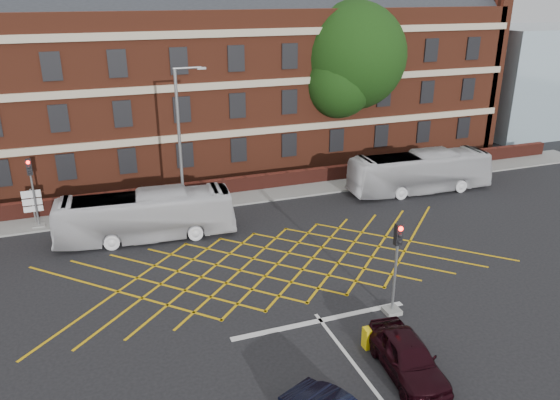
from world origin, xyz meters
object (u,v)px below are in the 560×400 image
object	(u,v)px
car_maroon	(407,356)
utility_cabinet	(369,338)
deciduous_tree	(352,64)
bus_right	(420,172)
street_lamp	(183,172)
traffic_light_far	(35,200)
direction_signs	(32,202)
traffic_light_near	(395,278)
bus_left	(146,216)

from	to	relation	value
car_maroon	utility_cabinet	world-z (taller)	car_maroon
deciduous_tree	bus_right	bearing A→B (deg)	-80.30
car_maroon	bus_right	bearing A→B (deg)	61.35
street_lamp	bus_right	bearing A→B (deg)	-0.78
bus_right	street_lamp	distance (m)	16.53
car_maroon	deciduous_tree	distance (m)	27.71
traffic_light_far	street_lamp	world-z (taller)	street_lamp
direction_signs	car_maroon	bearing A→B (deg)	-55.45
bus_right	car_maroon	size ratio (longest dim) A/B	2.36
car_maroon	utility_cabinet	xyz separation A→B (m)	(-0.55, 1.87, -0.30)
street_lamp	traffic_light_near	bearing A→B (deg)	-63.28
bus_right	street_lamp	bearing A→B (deg)	92.09
car_maroon	traffic_light_far	size ratio (longest dim) A/B	1.01
car_maroon	direction_signs	size ratio (longest dim) A/B	1.97
bus_right	street_lamp	world-z (taller)	street_lamp
traffic_light_far	street_lamp	bearing A→B (deg)	-14.63
bus_left	car_maroon	bearing A→B (deg)	-149.24
deciduous_tree	traffic_light_near	world-z (taller)	deciduous_tree
car_maroon	traffic_light_far	world-z (taller)	traffic_light_far
deciduous_tree	traffic_light_far	xyz separation A→B (m)	(-23.41, -5.84, -6.14)
traffic_light_far	direction_signs	xyz separation A→B (m)	(-0.23, 0.78, -0.39)
direction_signs	traffic_light_near	bearing A→B (deg)	-46.53
bus_right	direction_signs	xyz separation A→B (m)	(-25.06, 3.19, -0.05)
bus_left	car_maroon	xyz separation A→B (m)	(7.48, -15.26, -0.65)
bus_right	traffic_light_far	xyz separation A→B (m)	(-24.82, 2.42, 0.34)
traffic_light_near	street_lamp	bearing A→B (deg)	116.72
traffic_light_near	bus_right	bearing A→B (deg)	52.56
bus_left	traffic_light_far	size ratio (longest dim) A/B	2.33
direction_signs	utility_cabinet	world-z (taller)	direction_signs
bus_left	deciduous_tree	size ratio (longest dim) A/B	0.79
traffic_light_far	direction_signs	distance (m)	0.90
bus_right	utility_cabinet	xyz separation A→B (m)	(-12.01, -14.69, -0.99)
car_maroon	traffic_light_near	world-z (taller)	traffic_light_near
traffic_light_far	bus_left	bearing A→B (deg)	-32.22
bus_right	direction_signs	size ratio (longest dim) A/B	4.65
bus_left	street_lamp	distance (m)	3.46
bus_left	bus_right	world-z (taller)	bus_right
bus_right	car_maroon	distance (m)	20.15
traffic_light_far	direction_signs	size ratio (longest dim) A/B	1.94
bus_right	traffic_light_far	world-z (taller)	traffic_light_far
car_maroon	traffic_light_near	bearing A→B (deg)	72.43
traffic_light_near	traffic_light_far	size ratio (longest dim) A/B	1.00
traffic_light_far	utility_cabinet	world-z (taller)	traffic_light_far
traffic_light_near	utility_cabinet	world-z (taller)	traffic_light_near
traffic_light_near	direction_signs	xyz separation A→B (m)	(-15.21, 16.05, -0.39)
street_lamp	direction_signs	bearing A→B (deg)	161.02
deciduous_tree	traffic_light_near	xyz separation A→B (m)	(-8.43, -21.11, -6.14)
deciduous_tree	utility_cabinet	size ratio (longest dim) A/B	14.41
bus_right	utility_cabinet	bearing A→B (deg)	143.60
deciduous_tree	street_lamp	size ratio (longest dim) A/B	1.36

